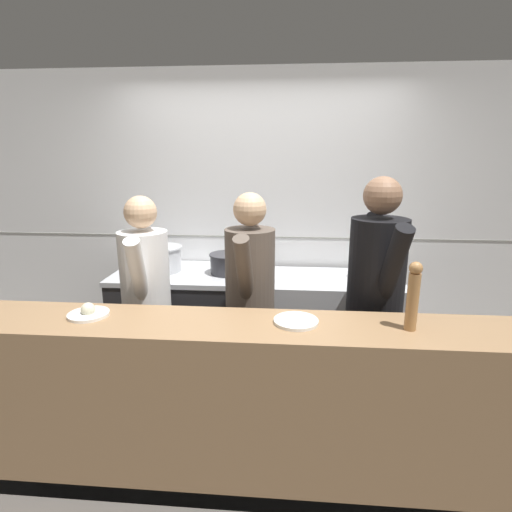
% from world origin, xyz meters
% --- Properties ---
extents(ground_plane, '(14.00, 14.00, 0.00)m').
position_xyz_m(ground_plane, '(0.00, 0.00, 0.00)').
color(ground_plane, '#4C4742').
extents(wall_back_tiled, '(8.00, 0.06, 2.60)m').
position_xyz_m(wall_back_tiled, '(0.00, 1.43, 1.30)').
color(wall_back_tiled, white).
rests_on(wall_back_tiled, ground_plane).
extents(oven_range, '(1.21, 0.71, 0.91)m').
position_xyz_m(oven_range, '(-0.62, 1.03, 0.46)').
color(oven_range, '#232326').
rests_on(oven_range, ground_plane).
extents(prep_counter, '(1.13, 0.65, 0.89)m').
position_xyz_m(prep_counter, '(0.60, 1.03, 0.44)').
color(prep_counter, '#B7BABF').
rests_on(prep_counter, ground_plane).
extents(pass_counter, '(3.26, 0.45, 1.00)m').
position_xyz_m(pass_counter, '(-0.03, -0.20, 0.50)').
color(pass_counter, '#93704C').
rests_on(pass_counter, ground_plane).
extents(stock_pot, '(0.36, 0.36, 0.21)m').
position_xyz_m(stock_pot, '(-0.85, 1.04, 1.03)').
color(stock_pot, '#B7BABF').
rests_on(stock_pot, oven_range).
extents(sauce_pot, '(0.30, 0.30, 0.17)m').
position_xyz_m(sauce_pot, '(-0.27, 1.01, 1.00)').
color(sauce_pot, '#2D2D33').
rests_on(sauce_pot, oven_range).
extents(mixing_bowl_steel, '(0.27, 0.27, 0.09)m').
position_xyz_m(mixing_bowl_steel, '(0.85, 1.08, 0.93)').
color(mixing_bowl_steel, '#B7BABF').
rests_on(mixing_bowl_steel, prep_counter).
extents(plated_dish_main, '(0.22, 0.22, 0.08)m').
position_xyz_m(plated_dish_main, '(-0.88, -0.16, 1.02)').
color(plated_dish_main, white).
rests_on(plated_dish_main, pass_counter).
extents(plated_dish_appetiser, '(0.24, 0.24, 0.02)m').
position_xyz_m(plated_dish_appetiser, '(0.28, -0.16, 1.01)').
color(plated_dish_appetiser, white).
rests_on(plated_dish_appetiser, pass_counter).
extents(pepper_mill, '(0.07, 0.07, 0.36)m').
position_xyz_m(pepper_mill, '(0.86, -0.20, 1.19)').
color(pepper_mill, '#AD7A47').
rests_on(pepper_mill, pass_counter).
extents(chef_head_cook, '(0.38, 0.71, 1.62)m').
position_xyz_m(chef_head_cook, '(-0.74, 0.36, 0.90)').
color(chef_head_cook, black).
rests_on(chef_head_cook, ground_plane).
extents(chef_sous, '(0.36, 0.72, 1.65)m').
position_xyz_m(chef_sous, '(-0.02, 0.40, 0.92)').
color(chef_sous, black).
rests_on(chef_sous, ground_plane).
extents(chef_line, '(0.41, 0.77, 1.76)m').
position_xyz_m(chef_line, '(0.79, 0.31, 0.98)').
color(chef_line, black).
rests_on(chef_line, ground_plane).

